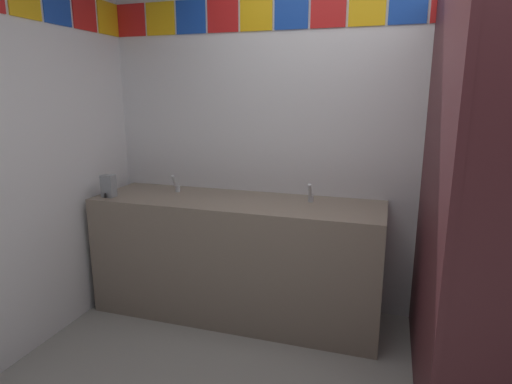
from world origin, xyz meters
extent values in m
cube|color=silver|center=(0.00, 1.46, 1.40)|extent=(4.00, 0.08, 2.79)
cube|color=red|center=(-1.87, 1.41, 2.13)|extent=(0.23, 0.01, 0.23)
cube|color=yellow|center=(-1.62, 1.41, 2.13)|extent=(0.23, 0.01, 0.23)
cube|color=#1947B7|center=(-1.37, 1.41, 2.13)|extent=(0.23, 0.01, 0.23)
cube|color=red|center=(-1.12, 1.41, 2.13)|extent=(0.23, 0.01, 0.23)
cube|color=yellow|center=(-0.87, 1.41, 2.13)|extent=(0.23, 0.01, 0.23)
cube|color=#1947B7|center=(-0.62, 1.41, 2.13)|extent=(0.23, 0.01, 0.23)
cube|color=red|center=(-0.37, 1.41, 2.13)|extent=(0.23, 0.01, 0.23)
cube|color=yellow|center=(-0.12, 1.41, 2.13)|extent=(0.23, 0.01, 0.23)
cube|color=#1947B7|center=(0.12, 1.41, 2.13)|extent=(0.23, 0.01, 0.23)
cube|color=red|center=(0.37, 1.41, 2.13)|extent=(0.23, 0.01, 0.23)
cube|color=#1947B7|center=(-1.99, 0.77, 2.13)|extent=(0.01, 0.23, 0.23)
cube|color=red|center=(-1.99, 1.03, 2.13)|extent=(0.01, 0.23, 0.23)
cube|color=yellow|center=(-1.99, 1.29, 2.13)|extent=(0.01, 0.23, 0.23)
cube|color=gray|center=(-0.93, 1.12, 0.43)|extent=(2.04, 0.61, 0.86)
cube|color=gray|center=(-0.93, 1.40, 0.82)|extent=(2.04, 0.03, 0.08)
cylinder|color=white|center=(-1.44, 1.09, 0.80)|extent=(0.34, 0.34, 0.10)
cylinder|color=white|center=(-0.42, 1.09, 0.80)|extent=(0.34, 0.34, 0.10)
cylinder|color=silver|center=(-1.44, 1.23, 0.88)|extent=(0.04, 0.04, 0.05)
cylinder|color=silver|center=(-1.44, 1.18, 0.95)|extent=(0.02, 0.06, 0.09)
cylinder|color=silver|center=(-0.42, 1.23, 0.88)|extent=(0.04, 0.04, 0.05)
cylinder|color=silver|center=(-0.42, 1.18, 0.95)|extent=(0.02, 0.06, 0.09)
cube|color=gray|center=(-1.84, 0.93, 0.94)|extent=(0.09, 0.07, 0.16)
cylinder|color=black|center=(-1.84, 0.89, 0.88)|extent=(0.02, 0.02, 0.03)
cube|color=#471E23|center=(0.31, 0.71, 1.09)|extent=(0.04, 1.42, 2.18)
cylinder|color=silver|center=(0.33, 0.02, 1.20)|extent=(0.02, 0.02, 0.10)
camera|label=1|loc=(0.08, -1.60, 1.59)|focal=29.90mm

